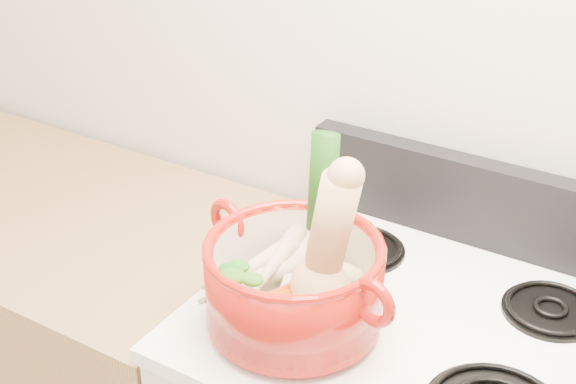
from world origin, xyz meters
The scene contains 23 objects.
wall_back centered at (0.00, 1.75, 1.30)m, with size 3.50×0.02×2.60m, color silver.
cooktop centered at (0.00, 1.40, 0.93)m, with size 0.78×0.67×0.03m, color white.
control_backsplash centered at (0.00, 1.70, 1.04)m, with size 0.76×0.05×0.18m, color black.
counter_left centered at (-1.07, 1.40, 0.45)m, with size 1.36×0.65×0.90m, color #9C754A.
burner_front_left centered at (-0.19, 1.24, 0.96)m, with size 0.22×0.22×0.02m, color black.
burner_back_left centered at (-0.19, 1.54, 0.96)m, with size 0.17×0.17×0.02m, color black.
burner_back_right centered at (0.19, 1.54, 0.96)m, with size 0.17×0.17×0.02m, color black.
dutch_oven centered at (-0.18, 1.26, 1.04)m, with size 0.30×0.30×0.15m, color #99110A.
pot_handle_left centered at (-0.35, 1.31, 1.09)m, with size 0.08×0.08×0.02m, color #99110A.
pot_handle_right centered at (-0.02, 1.22, 1.09)m, with size 0.08×0.08×0.02m, color #99110A.
squash centered at (-0.14, 1.27, 1.14)m, with size 0.11×0.11×0.28m, color tan, non-canonical shape.
leek centered at (-0.17, 1.32, 1.16)m, with size 0.05×0.05×0.31m, color silver.
ginger centered at (-0.14, 1.36, 1.02)m, with size 0.07×0.05×0.04m, color tan.
parsnip_0 centered at (-0.26, 1.28, 1.02)m, with size 0.05×0.05×0.25m, color beige.
parsnip_1 centered at (-0.25, 1.28, 1.03)m, with size 0.05×0.05×0.22m, color beige.
parsnip_2 centered at (-0.21, 1.31, 1.03)m, with size 0.04×0.04×0.20m, color beige.
parsnip_3 centered at (-0.28, 1.27, 1.04)m, with size 0.04×0.04×0.18m, color beige.
parsnip_4 centered at (-0.24, 1.34, 1.04)m, with size 0.04×0.04×0.19m, color beige.
parsnip_5 centered at (-0.24, 1.29, 1.05)m, with size 0.04×0.04×0.22m, color beige.
carrot_0 centered at (-0.21, 1.22, 1.02)m, with size 0.03×0.03×0.17m, color #BF4209.
carrot_1 centered at (-0.21, 1.23, 1.02)m, with size 0.03×0.03×0.13m, color red.
carrot_2 centered at (-0.18, 1.22, 1.03)m, with size 0.03×0.03×0.15m, color #C25B09.
carrot_3 centered at (-0.20, 1.21, 1.03)m, with size 0.03×0.03×0.14m, color #C74709.
Camera 1 is at (0.39, 0.31, 1.84)m, focal length 50.00 mm.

